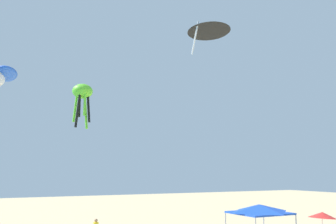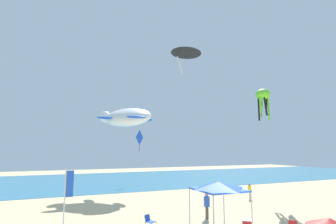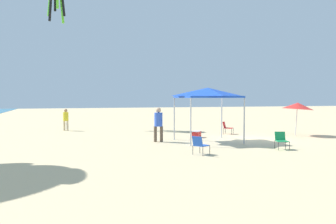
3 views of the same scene
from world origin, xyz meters
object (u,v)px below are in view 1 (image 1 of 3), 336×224
object	(u,v)px
beach_umbrella	(322,215)
kite_octopus_lime	(82,94)
canopy_tent	(259,209)
kite_delta_black	(209,28)

from	to	relation	value
beach_umbrella	kite_octopus_lime	size ratio (longest dim) A/B	0.59
canopy_tent	beach_umbrella	size ratio (longest dim) A/B	1.41
beach_umbrella	kite_octopus_lime	world-z (taller)	kite_octopus_lime
beach_umbrella	kite_delta_black	world-z (taller)	kite_delta_black
beach_umbrella	canopy_tent	bearing A→B (deg)	100.31
kite_octopus_lime	canopy_tent	bearing A→B (deg)	24.61
beach_umbrella	kite_delta_black	bearing A→B (deg)	99.01
canopy_tent	kite_delta_black	world-z (taller)	kite_delta_black
canopy_tent	beach_umbrella	bearing A→B (deg)	-79.69
kite_delta_black	beach_umbrella	bearing A→B (deg)	1.21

